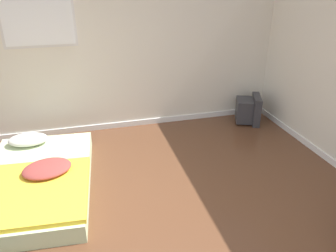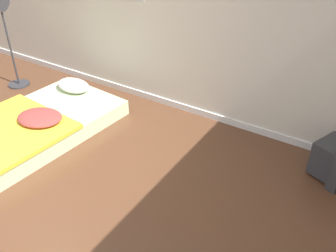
# 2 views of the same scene
# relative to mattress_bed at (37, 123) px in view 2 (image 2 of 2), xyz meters

# --- Properties ---
(ground_plane) EXTENTS (20.00, 20.00, 0.00)m
(ground_plane) POSITION_rel_mattress_bed_xyz_m (0.78, -1.11, -0.13)
(ground_plane) COLOR brown
(wall_back) EXTENTS (8.37, 0.08, 2.60)m
(wall_back) POSITION_rel_mattress_bed_xyz_m (0.77, 1.49, 1.16)
(wall_back) COLOR silver
(wall_back) RESTS_ON ground_plane
(mattress_bed) EXTENTS (1.38, 2.10, 0.34)m
(mattress_bed) POSITION_rel_mattress_bed_xyz_m (0.00, 0.00, 0.00)
(mattress_bed) COLOR beige
(mattress_bed) RESTS_ON ground_plane
(standing_fan) EXTENTS (0.32, 0.36, 1.49)m
(standing_fan) POSITION_rel_mattress_bed_xyz_m (-1.28, 0.75, 0.92)
(standing_fan) COLOR #333338
(standing_fan) RESTS_ON ground_plane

